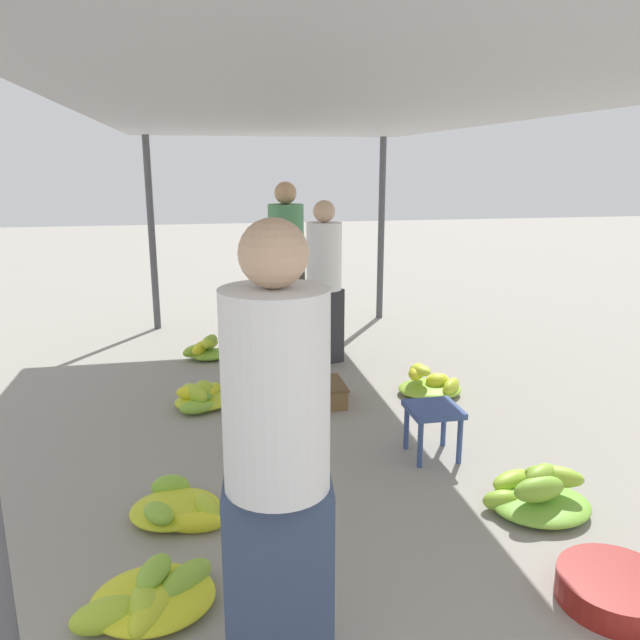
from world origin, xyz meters
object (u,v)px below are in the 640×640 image
(stool, at_px, (433,416))
(basin_black, at_px, (616,589))
(banana_pile_left_2, at_px, (151,599))
(banana_pile_right_0, at_px, (536,495))
(vendor_foreground, at_px, (277,461))
(banana_pile_left_0, at_px, (201,397))
(banana_pile_left_3, at_px, (179,508))
(shopper_walking_far, at_px, (324,281))
(banana_pile_left_1, at_px, (205,349))
(banana_pile_right_1, at_px, (431,384))
(shopper_walking_mid, at_px, (286,263))
(crate_near, at_px, (318,393))

(stool, bearing_deg, basin_black, -79.67)
(banana_pile_left_2, distance_m, banana_pile_right_0, 2.14)
(stool, height_order, basin_black, stool)
(vendor_foreground, bearing_deg, banana_pile_left_0, 95.30)
(basin_black, bearing_deg, banana_pile_left_0, 123.52)
(banana_pile_left_3, distance_m, shopper_walking_far, 3.03)
(banana_pile_left_1, relative_size, banana_pile_left_3, 0.85)
(vendor_foreground, relative_size, banana_pile_right_1, 3.18)
(vendor_foreground, xyz_separation_m, shopper_walking_mid, (0.68, 4.46, -0.00))
(banana_pile_right_0, distance_m, crate_near, 2.07)
(basin_black, relative_size, banana_pile_left_3, 0.91)
(banana_pile_left_0, relative_size, banana_pile_left_1, 1.03)
(banana_pile_left_1, height_order, banana_pile_left_2, banana_pile_left_1)
(stool, bearing_deg, banana_pile_left_3, -164.93)
(banana_pile_left_0, distance_m, banana_pile_left_1, 1.31)
(stool, xyz_separation_m, basin_black, (0.28, -1.54, -0.23))
(banana_pile_left_1, bearing_deg, shopper_walking_mid, 19.15)
(banana_pile_left_1, distance_m, banana_pile_right_1, 2.33)
(vendor_foreground, height_order, shopper_walking_far, vendor_foreground)
(banana_pile_left_3, bearing_deg, crate_near, 54.76)
(stool, height_order, shopper_walking_far, shopper_walking_far)
(banana_pile_left_1, xyz_separation_m, banana_pile_left_3, (-0.20, -2.93, -0.04))
(basin_black, xyz_separation_m, banana_pile_left_1, (-1.74, 4.02, 0.04))
(banana_pile_left_0, bearing_deg, crate_near, -5.22)
(banana_pile_left_2, height_order, shopper_walking_mid, shopper_walking_mid)
(banana_pile_left_0, bearing_deg, shopper_walking_far, 38.73)
(banana_pile_left_0, distance_m, crate_near, 0.95)
(banana_pile_left_1, bearing_deg, banana_pile_left_2, -94.79)
(basin_black, distance_m, banana_pile_right_1, 2.64)
(vendor_foreground, xyz_separation_m, banana_pile_left_2, (-0.51, 0.47, -0.85))
(crate_near, relative_size, shopper_walking_mid, 0.25)
(banana_pile_left_0, bearing_deg, stool, -37.81)
(crate_near, bearing_deg, banana_pile_left_0, 174.78)
(basin_black, relative_size, crate_near, 1.20)
(stool, relative_size, banana_pile_left_1, 0.73)
(banana_pile_left_0, height_order, shopper_walking_far, shopper_walking_far)
(vendor_foreground, relative_size, banana_pile_left_3, 3.07)
(stool, distance_m, banana_pile_left_1, 2.89)
(basin_black, relative_size, shopper_walking_far, 0.33)
(banana_pile_left_1, xyz_separation_m, banana_pile_right_0, (1.79, -3.26, -0.01))
(banana_pile_left_0, distance_m, banana_pile_right_0, 2.69)
(basin_black, xyz_separation_m, crate_near, (-0.85, 2.63, 0.02))
(crate_near, bearing_deg, banana_pile_right_1, 0.36)
(banana_pile_left_0, height_order, banana_pile_left_2, banana_pile_left_0)
(banana_pile_left_2, height_order, shopper_walking_far, shopper_walking_far)
(shopper_walking_far, bearing_deg, banana_pile_left_3, -117.56)
(stool, xyz_separation_m, banana_pile_left_3, (-1.66, -0.45, -0.23))
(crate_near, bearing_deg, shopper_walking_mid, 90.13)
(banana_pile_left_2, bearing_deg, shopper_walking_far, 66.39)
(basin_black, bearing_deg, shopper_walking_mid, 101.19)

